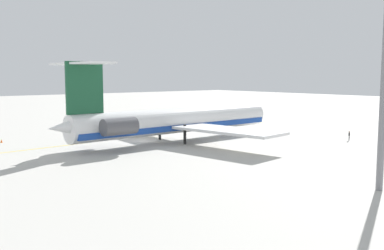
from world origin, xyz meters
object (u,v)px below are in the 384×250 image
ground_crew_near_tail (163,120)px  ground_crew_near_nose (349,135)px  light_mast (384,75)px  main_jetliner (172,121)px  safety_cone_nose (1,141)px

ground_crew_near_tail → ground_crew_near_nose: bearing=-152.5°
light_mast → ground_crew_near_tail: bearing=-105.5°
ground_crew_near_nose → light_mast: light_mast is taller
ground_crew_near_tail → main_jetliner: bearing=160.7°
main_jetliner → ground_crew_near_tail: main_jetliner is taller
light_mast → safety_cone_nose: bearing=-70.4°
ground_crew_near_nose → safety_cone_nose: ground_crew_near_nose is taller
safety_cone_nose → ground_crew_near_nose: bearing=143.6°
ground_crew_near_tail → light_mast: size_ratio=0.08×
safety_cone_nose → light_mast: light_mast is taller
ground_crew_near_tail → light_mast: bearing=176.9°
ground_crew_near_tail → light_mast: light_mast is taller
ground_crew_near_nose → light_mast: bearing=117.7°
main_jetliner → light_mast: 41.11m
main_jetliner → ground_crew_near_nose: (-25.97, 18.79, -2.71)m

